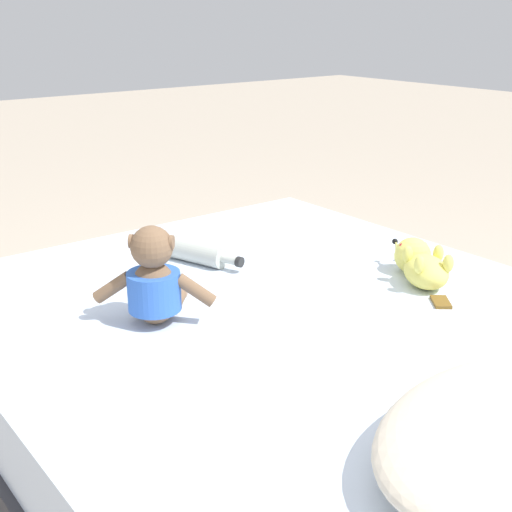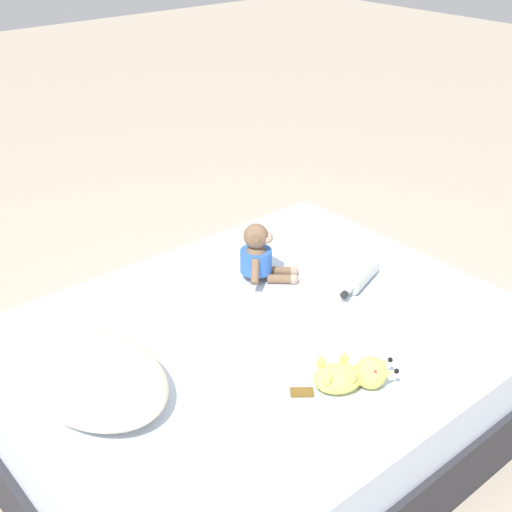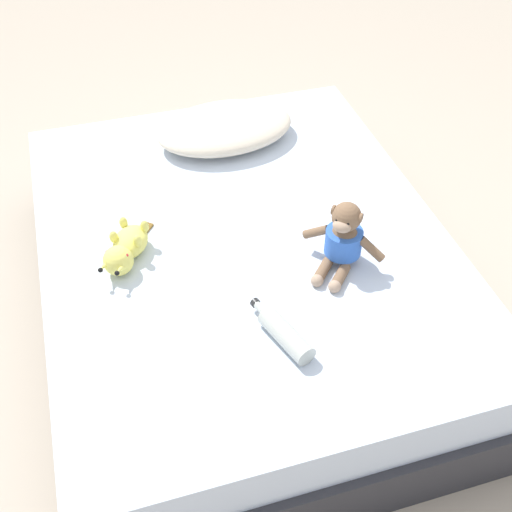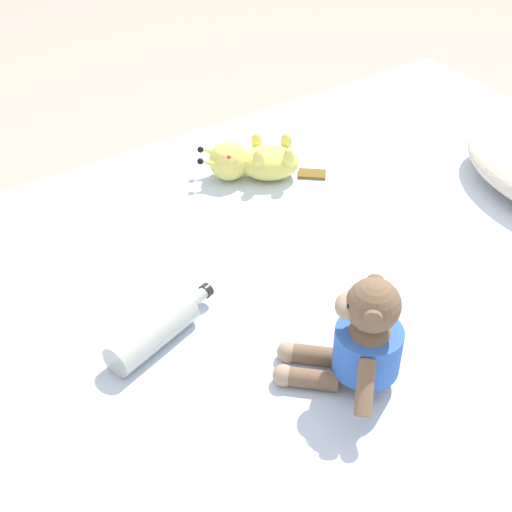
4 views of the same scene
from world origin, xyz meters
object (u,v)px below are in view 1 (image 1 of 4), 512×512
Objects in this scene: bed at (307,399)px; plush_monkey at (155,282)px; plush_yellow_creature at (420,264)px; glass_bottle at (196,252)px.

bed is 0.47m from plush_monkey.
plush_monkey is at bearing -17.30° from plush_yellow_creature.
plush_monkey is 0.71m from plush_yellow_creature.
bed is 6.84× the size of glass_bottle.
plush_yellow_creature is 1.17× the size of glass_bottle.
glass_bottle is at bearing -50.60° from plush_yellow_creature.
bed is at bearing 88.84° from glass_bottle.
bed is 7.04× the size of plush_monkey.
plush_monkey is 0.40m from glass_bottle.
glass_bottle reaches higher than bed.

